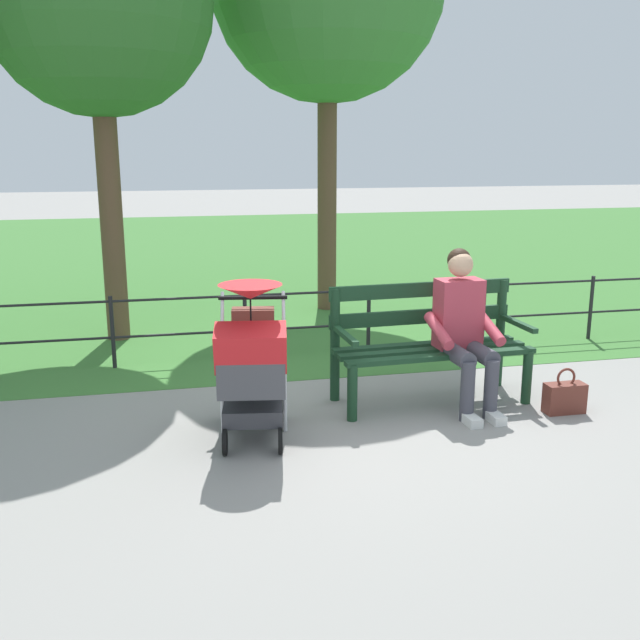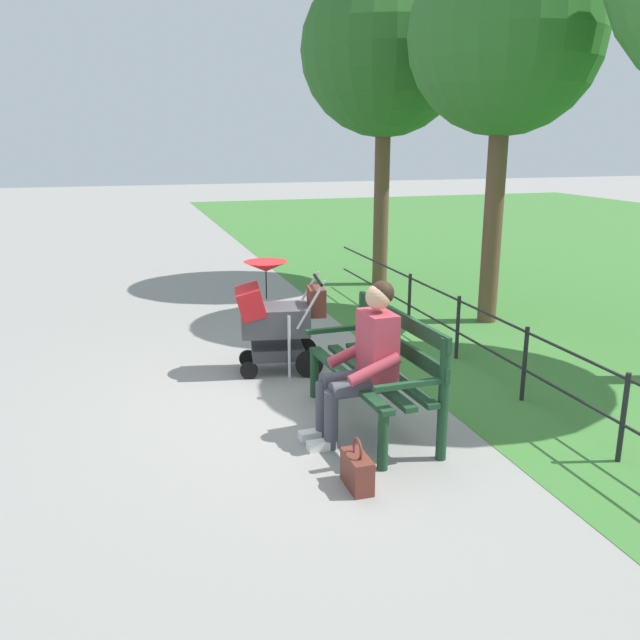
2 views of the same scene
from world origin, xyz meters
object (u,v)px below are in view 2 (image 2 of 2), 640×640
object	(u,v)px
tree_near_bench	(506,37)
tree_far_right	(385,52)
stroller	(274,316)
handbag	(357,470)
person_on_bench	(364,357)
park_bench	(380,364)

from	to	relation	value
tree_near_bench	tree_far_right	world-z (taller)	tree_far_right
stroller	tree_far_right	size ratio (longest dim) A/B	0.24
handbag	tree_far_right	world-z (taller)	tree_far_right
stroller	person_on_bench	bearing A→B (deg)	-169.61
park_bench	stroller	size ratio (longest dim) A/B	1.41
handbag	tree_near_bench	size ratio (longest dim) A/B	0.08
park_bench	stroller	world-z (taller)	stroller
person_on_bench	tree_near_bench	bearing A→B (deg)	-44.56
stroller	tree_far_right	bearing A→B (deg)	-35.67
person_on_bench	tree_near_bench	xyz separation A→B (m)	(2.83, -2.79, 2.79)
handbag	stroller	bearing A→B (deg)	-0.09
tree_near_bench	tree_far_right	bearing A→B (deg)	10.81
tree_near_bench	handbag	bearing A→B (deg)	138.97
person_on_bench	tree_near_bench	distance (m)	4.86
person_on_bench	tree_far_right	world-z (taller)	tree_far_right
stroller	handbag	xyz separation A→B (m)	(-2.48, 0.00, -0.47)
person_on_bench	handbag	distance (m)	0.98
park_bench	tree_far_right	xyz separation A→B (m)	(5.17, -2.08, 3.05)
person_on_bench	handbag	xyz separation A→B (m)	(-0.74, 0.32, -0.55)
park_bench	tree_near_bench	xyz separation A→B (m)	(2.62, -2.56, 2.95)
stroller	tree_near_bench	bearing A→B (deg)	-70.54
person_on_bench	tree_far_right	xyz separation A→B (m)	(5.38, -2.30, 2.90)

